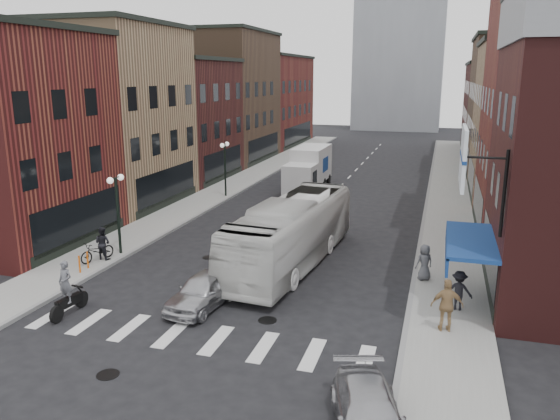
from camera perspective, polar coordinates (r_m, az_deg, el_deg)
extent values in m
plane|color=black|center=(22.21, -5.50, -9.71)|extent=(160.00, 160.00, 0.00)
cube|color=gray|center=(44.81, -5.06, 2.55)|extent=(3.00, 74.00, 0.15)
cube|color=gray|center=(41.74, 17.21, 1.13)|extent=(3.00, 74.00, 0.15)
cube|color=gray|center=(44.30, -3.25, 2.35)|extent=(0.20, 74.00, 0.16)
cube|color=gray|center=(41.76, 15.14, 1.17)|extent=(0.20, 74.00, 0.16)
cube|color=silver|center=(19.73, -8.85, -13.00)|extent=(12.00, 2.20, 0.01)
cube|color=black|center=(30.22, -20.15, -0.88)|extent=(0.08, 7.20, 2.20)
cube|color=#A37E5A|center=(40.05, -18.37, 9.12)|extent=(10.00, 10.00, 12.00)
cube|color=black|center=(38.03, -11.68, 2.61)|extent=(0.08, 8.00, 2.20)
cube|color=black|center=(40.07, -19.07, 17.90)|extent=(10.30, 10.20, 0.30)
cube|color=#3F1716|center=(48.65, -11.53, 9.09)|extent=(10.00, 10.00, 10.00)
cube|color=black|center=(46.93, -5.93, 4.94)|extent=(0.08, 8.00, 2.20)
cube|color=black|center=(48.51, -11.83, 15.16)|extent=(10.30, 10.20, 0.30)
cube|color=brown|center=(58.48, -6.46, 11.53)|extent=(10.00, 12.00, 13.00)
cube|color=black|center=(57.14, -1.70, 6.62)|extent=(0.08, 9.60, 2.20)
cube|color=black|center=(58.58, -6.65, 18.04)|extent=(10.30, 12.20, 0.30)
cube|color=maroon|center=(71.61, -1.99, 11.23)|extent=(10.00, 16.00, 11.00)
cube|color=black|center=(70.47, 1.91, 8.01)|extent=(0.08, 12.80, 2.20)
cube|color=black|center=(71.56, -2.03, 15.76)|extent=(10.30, 16.20, 0.30)
cube|color=black|center=(24.51, 21.08, -4.32)|extent=(0.08, 7.20, 2.20)
cube|color=black|center=(33.67, 19.99, 0.59)|extent=(0.08, 8.00, 2.20)
cube|color=#A37E5A|center=(43.52, 26.37, 8.06)|extent=(10.00, 10.00, 11.00)
cube|color=black|center=(43.47, 19.35, 3.51)|extent=(0.08, 8.00, 2.20)
cube|color=black|center=(43.45, 27.20, 15.46)|extent=(10.30, 10.20, 0.30)
cube|color=brown|center=(54.35, 24.59, 9.67)|extent=(10.00, 12.00, 12.00)
cube|color=black|center=(54.33, 18.91, 5.49)|extent=(0.08, 9.60, 2.20)
cube|color=black|center=(54.37, 25.27, 16.12)|extent=(10.30, 12.20, 0.30)
cube|color=#3F1716|center=(68.28, 23.00, 9.60)|extent=(10.00, 16.00, 10.00)
cube|color=black|center=(68.22, 18.54, 7.10)|extent=(0.08, 12.80, 2.20)
cube|color=black|center=(68.18, 23.42, 13.91)|extent=(10.30, 16.20, 0.30)
cube|color=navy|center=(22.21, 19.32, -3.04)|extent=(1.80, 5.00, 0.15)
cube|color=navy|center=(22.28, 17.06, -3.75)|extent=(0.10, 5.00, 0.70)
cylinder|color=black|center=(19.79, 22.37, 1.56)|extent=(0.12, 0.12, 3.00)
cylinder|color=black|center=(19.53, 20.65, 5.14)|extent=(1.40, 0.08, 0.08)
cube|color=silver|center=(19.49, 18.60, 5.30)|extent=(0.12, 3.00, 2.00)
cylinder|color=black|center=(28.25, -16.54, -0.75)|extent=(0.14, 0.14, 4.00)
cylinder|color=black|center=(27.83, -16.83, 3.23)|extent=(0.06, 0.90, 0.06)
sphere|color=white|center=(27.47, -17.33, 2.96)|extent=(0.32, 0.32, 0.32)
sphere|color=white|center=(28.21, -16.32, 3.30)|extent=(0.32, 0.32, 0.32)
cylinder|color=black|center=(40.40, -5.75, 4.06)|extent=(0.14, 0.14, 4.00)
cylinder|color=black|center=(40.11, -5.82, 6.88)|extent=(0.06, 0.90, 0.06)
sphere|color=white|center=(39.70, -6.06, 6.73)|extent=(0.32, 0.32, 0.32)
sphere|color=white|center=(40.53, -5.57, 6.89)|extent=(0.32, 0.32, 0.32)
cylinder|color=#D8590C|center=(26.43, -20.22, -5.33)|extent=(0.08, 0.08, 0.80)
cylinder|color=#D8590C|center=(26.88, -19.46, -4.95)|extent=(0.08, 0.08, 0.80)
cube|color=silver|center=(40.78, 2.12, 3.16)|extent=(2.26, 2.44, 2.33)
cube|color=black|center=(40.73, 2.12, 3.48)|extent=(2.29, 1.33, 1.02)
cube|color=silver|center=(44.04, 3.29, 4.87)|extent=(2.38, 4.87, 2.70)
cube|color=navy|center=(44.04, 3.29, 4.87)|extent=(2.38, 1.89, 1.12)
cube|color=black|center=(44.13, 3.20, 2.87)|extent=(2.11, 6.07, 0.33)
cylinder|color=black|center=(41.39, 0.73, 2.14)|extent=(0.26, 0.84, 0.84)
cylinder|color=black|center=(40.87, 3.63, 1.96)|extent=(0.26, 0.84, 0.84)
cylinder|color=black|center=(44.39, 1.86, 2.95)|extent=(0.26, 0.84, 0.84)
cylinder|color=black|center=(43.90, 4.56, 2.78)|extent=(0.26, 0.84, 0.84)
cylinder|color=black|center=(46.16, 2.45, 3.37)|extent=(0.26, 0.84, 0.84)
cylinder|color=black|center=(45.69, 5.06, 3.22)|extent=(0.26, 0.84, 0.84)
cylinder|color=black|center=(23.06, -20.01, -8.74)|extent=(0.14, 0.65, 0.65)
cylinder|color=black|center=(22.00, -22.31, -10.07)|extent=(0.14, 0.65, 0.65)
cube|color=black|center=(22.44, -21.18, -8.88)|extent=(0.39, 1.21, 0.35)
cube|color=black|center=(22.69, -20.44, -7.48)|extent=(0.55, 0.13, 0.06)
imported|color=#5D5E65|center=(22.08, -21.52, -7.02)|extent=(0.64, 0.46, 1.63)
imported|color=silver|center=(25.96, 1.21, -2.36)|extent=(3.72, 11.68, 3.20)
imported|color=#B9BABE|center=(21.82, -8.01, -8.31)|extent=(2.05, 4.13, 1.35)
imported|color=#AB9F8A|center=(27.53, -2.91, -3.03)|extent=(1.91, 5.24, 1.72)
imported|color=#A6A6AB|center=(14.75, 9.25, -20.45)|extent=(2.79, 4.43, 1.20)
imported|color=black|center=(27.75, -18.54, -4.09)|extent=(1.22, 1.97, 0.98)
imported|color=black|center=(27.84, -18.05, -3.31)|extent=(0.82, 0.51, 1.61)
imported|color=black|center=(22.03, 18.19, -7.98)|extent=(1.04, 0.58, 1.55)
imported|color=#9A784E|center=(20.09, 17.05, -9.50)|extent=(1.19, 0.74, 1.91)
imported|color=#55575D|center=(24.69, 14.86, -5.30)|extent=(0.93, 0.85, 1.59)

